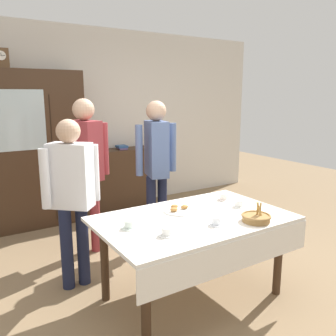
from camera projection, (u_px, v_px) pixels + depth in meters
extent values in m
plane|color=#846B4C|center=(179.00, 286.00, 3.26)|extent=(12.00, 12.00, 0.00)
cube|color=silver|center=(79.00, 122.00, 5.18)|extent=(6.40, 0.10, 2.70)
cylinder|color=#3D2819|center=(146.00, 304.00, 2.38)|extent=(0.07, 0.07, 0.71)
cylinder|color=#3D2819|center=(278.00, 257.00, 3.07)|extent=(0.07, 0.07, 0.71)
cylinder|color=#3D2819|center=(105.00, 262.00, 2.98)|extent=(0.07, 0.07, 0.71)
cylinder|color=#3D2819|center=(223.00, 230.00, 3.67)|extent=(0.07, 0.07, 0.71)
cube|color=white|center=(193.00, 219.00, 2.95)|extent=(1.60, 1.01, 0.03)
cube|color=white|center=(234.00, 256.00, 2.56)|extent=(1.60, 0.01, 0.24)
cube|color=#3D2819|center=(20.00, 151.00, 4.53)|extent=(1.63, 0.45, 2.05)
cube|color=silver|center=(20.00, 120.00, 4.25)|extent=(0.59, 0.01, 0.74)
cube|color=black|center=(53.00, 159.00, 4.55)|extent=(0.01, 0.01, 1.64)
cube|color=brown|center=(1.00, 58.00, 4.23)|extent=(0.18, 0.10, 0.24)
cylinder|color=white|center=(1.00, 55.00, 4.18)|extent=(0.11, 0.01, 0.11)
cube|color=black|center=(1.00, 54.00, 4.17)|extent=(0.00, 0.00, 0.04)
cube|color=black|center=(3.00, 55.00, 4.18)|extent=(0.05, 0.00, 0.00)
cube|color=#3D2819|center=(123.00, 179.00, 5.45)|extent=(0.99, 0.35, 0.93)
cube|color=#664C7A|center=(122.00, 148.00, 5.35)|extent=(0.15, 0.23, 0.02)
cube|color=#2D5184|center=(122.00, 146.00, 5.35)|extent=(0.16, 0.18, 0.03)
cylinder|color=white|center=(216.00, 224.00, 2.77)|extent=(0.13, 0.13, 0.01)
cylinder|color=white|center=(216.00, 221.00, 2.76)|extent=(0.08, 0.08, 0.05)
torus|color=white|center=(220.00, 219.00, 2.78)|extent=(0.04, 0.01, 0.04)
cylinder|color=silver|center=(129.00, 228.00, 2.70)|extent=(0.13, 0.13, 0.01)
cylinder|color=silver|center=(129.00, 224.00, 2.69)|extent=(0.08, 0.08, 0.05)
torus|color=silver|center=(134.00, 223.00, 2.71)|extent=(0.04, 0.01, 0.04)
cylinder|color=white|center=(239.00, 206.00, 3.21)|extent=(0.13, 0.13, 0.01)
cylinder|color=white|center=(239.00, 203.00, 3.21)|extent=(0.08, 0.08, 0.05)
torus|color=white|center=(242.00, 202.00, 3.23)|extent=(0.04, 0.01, 0.04)
cylinder|color=#47230F|center=(239.00, 201.00, 3.20)|extent=(0.06, 0.06, 0.01)
cylinder|color=white|center=(167.00, 235.00, 2.56)|extent=(0.13, 0.13, 0.01)
cylinder|color=white|center=(167.00, 231.00, 2.55)|extent=(0.08, 0.08, 0.05)
torus|color=white|center=(171.00, 230.00, 2.57)|extent=(0.04, 0.01, 0.04)
cylinder|color=#47230F|center=(166.00, 228.00, 2.55)|extent=(0.06, 0.06, 0.01)
cylinder|color=white|center=(224.00, 199.00, 3.42)|extent=(0.13, 0.13, 0.01)
cylinder|color=white|center=(224.00, 196.00, 3.42)|extent=(0.08, 0.08, 0.05)
torus|color=white|center=(227.00, 196.00, 3.44)|extent=(0.04, 0.01, 0.04)
cylinder|color=#9E7542|center=(256.00, 219.00, 2.84)|extent=(0.22, 0.22, 0.05)
torus|color=#9E7542|center=(256.00, 216.00, 2.83)|extent=(0.24, 0.24, 0.02)
cylinder|color=tan|center=(260.00, 210.00, 2.82)|extent=(0.02, 0.02, 0.12)
cylinder|color=tan|center=(259.00, 209.00, 2.84)|extent=(0.04, 0.04, 0.12)
cylinder|color=tan|center=(258.00, 209.00, 2.85)|extent=(0.04, 0.03, 0.12)
cylinder|color=white|center=(179.00, 211.00, 3.09)|extent=(0.28, 0.28, 0.01)
ellipsoid|color=#BC7F3D|center=(184.00, 207.00, 3.12)|extent=(0.07, 0.05, 0.04)
ellipsoid|color=#BC7F3D|center=(174.00, 206.00, 3.13)|extent=(0.07, 0.05, 0.04)
ellipsoid|color=#BC7F3D|center=(174.00, 210.00, 3.04)|extent=(0.07, 0.05, 0.04)
cube|color=silver|center=(147.00, 223.00, 2.80)|extent=(0.10, 0.01, 0.00)
ellipsoid|color=silver|center=(153.00, 222.00, 2.83)|extent=(0.03, 0.02, 0.01)
cube|color=silver|center=(120.00, 218.00, 2.91)|extent=(0.10, 0.01, 0.00)
ellipsoid|color=silver|center=(126.00, 217.00, 2.94)|extent=(0.03, 0.02, 0.01)
cylinder|color=#191E38|center=(151.00, 211.00, 4.07)|extent=(0.11, 0.11, 0.83)
cylinder|color=#191E38|center=(162.00, 209.00, 4.15)|extent=(0.11, 0.11, 0.83)
cube|color=slate|center=(156.00, 149.00, 3.96)|extent=(0.29, 0.40, 0.62)
sphere|color=tan|center=(156.00, 111.00, 3.87)|extent=(0.22, 0.22, 0.22)
cylinder|color=slate|center=(139.00, 151.00, 3.84)|extent=(0.08, 0.08, 0.56)
cylinder|color=slate|center=(173.00, 147.00, 4.07)|extent=(0.08, 0.08, 0.56)
cylinder|color=#191E38|center=(67.00, 249.00, 3.16)|extent=(0.11, 0.11, 0.76)
cylinder|color=#191E38|center=(83.00, 245.00, 3.24)|extent=(0.11, 0.11, 0.76)
cube|color=silver|center=(71.00, 176.00, 3.07)|extent=(0.40, 0.39, 0.57)
sphere|color=tan|center=(68.00, 131.00, 2.98)|extent=(0.21, 0.21, 0.21)
cylinder|color=silver|center=(45.00, 179.00, 2.95)|extent=(0.08, 0.08, 0.52)
cylinder|color=silver|center=(95.00, 173.00, 3.18)|extent=(0.08, 0.08, 0.52)
cylinder|color=#933338|center=(82.00, 218.00, 3.84)|extent=(0.11, 0.11, 0.84)
cylinder|color=#933338|center=(95.00, 215.00, 3.92)|extent=(0.11, 0.11, 0.84)
cube|color=#933338|center=(85.00, 150.00, 3.73)|extent=(0.30, 0.40, 0.63)
sphere|color=tan|center=(83.00, 109.00, 3.64)|extent=(0.23, 0.23, 0.23)
cylinder|color=#933338|center=(65.00, 152.00, 3.62)|extent=(0.08, 0.08, 0.57)
cylinder|color=#933338|center=(105.00, 149.00, 3.85)|extent=(0.08, 0.08, 0.57)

